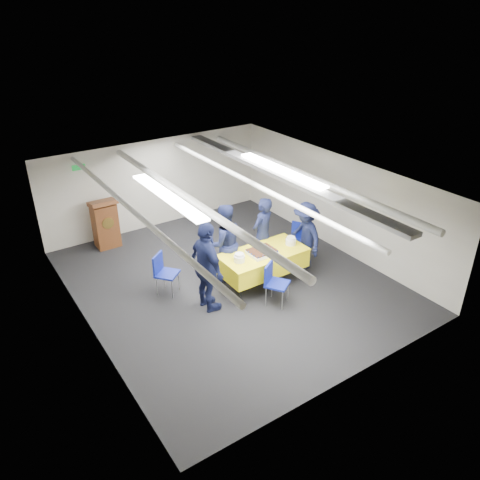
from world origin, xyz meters
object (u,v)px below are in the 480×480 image
serving_table (263,261)px  chair_near (273,280)px  sailor_a (262,234)px  sailor_c (207,267)px  chair_right (298,237)px  sheet_cake (262,252)px  chair_left (163,270)px  sailor_b (224,243)px  podium (105,223)px  sailor_d (305,236)px

serving_table → chair_near: 0.71m
sailor_a → sailor_c: size_ratio=0.91×
serving_table → chair_right: (1.33, 0.46, -0.03)m
sailor_c → sheet_cake: bearing=-85.4°
chair_left → sailor_c: size_ratio=0.47×
serving_table → sailor_a: size_ratio=1.09×
serving_table → sheet_cake: 0.27m
sheet_cake → sailor_b: sailor_b is taller
sailor_a → podium: bearing=-67.1°
chair_left → sailor_a: (2.27, -0.31, 0.31)m
chair_right → sailor_c: bearing=-168.0°
chair_left → sailor_b: (1.31, -0.24, 0.34)m
sheet_cake → sailor_d: size_ratio=0.36×
sheet_cake → chair_left: chair_left is taller
serving_table → sailor_d: 1.22m
sailor_a → sailor_c: bearing=3.1°
serving_table → podium: bearing=121.3°
serving_table → chair_right: 1.41m
serving_table → chair_near: chair_near is taller
serving_table → sailor_a: sailor_a is taller
podium → chair_left: podium is taller
sailor_b → sailor_c: 1.13m
sailor_c → sailor_d: 2.61m
sheet_cake → podium: (-2.06, 3.56, -0.20)m
podium → chair_near: 4.59m
sheet_cake → sailor_c: sailor_c is taller
chair_near → sailor_b: 1.38m
serving_table → chair_right: chair_right is taller
podium → chair_right: 4.62m
chair_near → sailor_a: size_ratio=0.52×
sheet_cake → chair_left: 2.04m
sailor_b → chair_left: bearing=0.3°
chair_right → chair_left: size_ratio=1.00×
chair_left → sailor_a: sailor_a is taller
chair_near → sailor_d: 1.64m
chair_right → sailor_a: size_ratio=0.52×
podium → sailor_d: (3.34, -3.44, 0.16)m
sheet_cake → chair_right: (1.40, 0.51, -0.29)m
chair_near → sailor_d: size_ratio=0.56×
podium → chair_left: size_ratio=1.44×
chair_near → sailor_a: 1.42m
sheet_cake → sailor_b: bearing=125.8°
podium → chair_right: bearing=-41.4°
chair_near → sailor_a: (0.63, 1.24, 0.31)m
sailor_d → sailor_a: bearing=-113.6°
sailor_c → serving_table: bearing=-83.6°
chair_near → sailor_b: bearing=104.0°
serving_table → sailor_c: size_ratio=0.99×
sheet_cake → chair_right: 1.52m
chair_left → sailor_b: 1.38m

